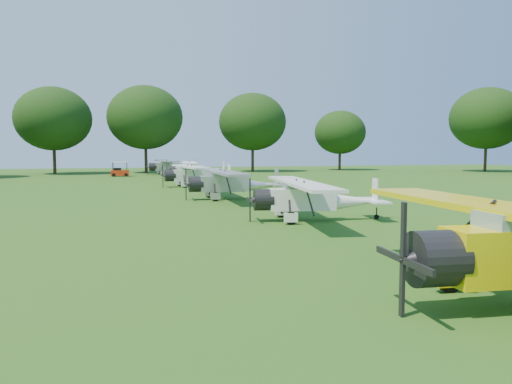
# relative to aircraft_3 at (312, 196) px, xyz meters

# --- Properties ---
(ground) EXTENTS (160.00, 160.00, 0.00)m
(ground) POSITION_rel_aircraft_3_xyz_m (-0.90, -2.56, -1.18)
(ground) COLOR #214A12
(ground) RESTS_ON ground
(tree_belt) EXTENTS (137.36, 130.27, 14.52)m
(tree_belt) POSITION_rel_aircraft_3_xyz_m (2.67, -2.39, 6.85)
(tree_belt) COLOR black
(tree_belt) RESTS_ON ground
(aircraft_3) EXTENTS (6.49, 10.28, 2.02)m
(aircraft_3) POSITION_rel_aircraft_3_xyz_m (0.00, 0.00, 0.00)
(aircraft_3) COLOR white
(aircraft_3) RESTS_ON ground
(aircraft_4) EXTENTS (6.73, 10.70, 2.11)m
(aircraft_4) POSITION_rel_aircraft_3_xyz_m (-1.02, 11.24, 0.05)
(aircraft_4) COLOR silver
(aircraft_4) RESTS_ON ground
(aircraft_5) EXTENTS (6.64, 10.55, 2.08)m
(aircraft_5) POSITION_rel_aircraft_3_xyz_m (-1.14, 23.64, 0.04)
(aircraft_5) COLOR white
(aircraft_5) RESTS_ON ground
(aircraft_6) EXTENTS (6.95, 11.02, 2.16)m
(aircraft_6) POSITION_rel_aircraft_3_xyz_m (0.81, 35.06, 0.08)
(aircraft_6) COLOR white
(aircraft_6) RESTS_ON ground
(aircraft_7) EXTENTS (6.89, 10.97, 2.16)m
(aircraft_7) POSITION_rel_aircraft_3_xyz_m (-0.29, 47.26, 0.08)
(aircraft_7) COLOR silver
(aircraft_7) RESTS_ON ground
(golf_cart) EXTENTS (2.30, 1.53, 1.87)m
(golf_cart) POSITION_rel_aircraft_3_xyz_m (-7.18, 44.33, -0.55)
(golf_cart) COLOR red
(golf_cart) RESTS_ON ground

